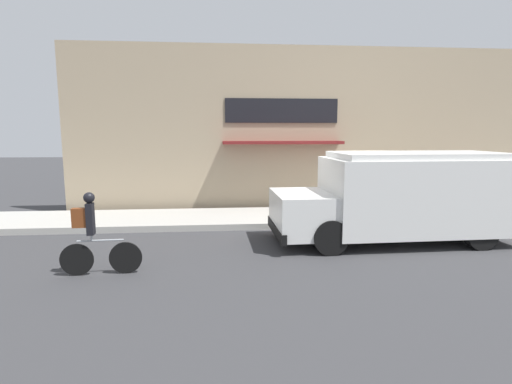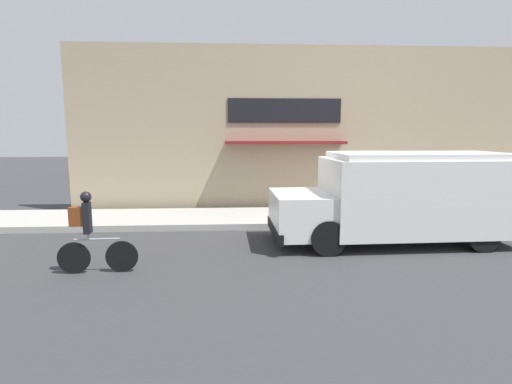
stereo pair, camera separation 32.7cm
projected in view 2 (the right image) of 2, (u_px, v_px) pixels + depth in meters
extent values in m
plane|color=#38383A|center=(336.00, 229.00, 11.16)|extent=(70.00, 70.00, 0.00)
cube|color=#ADAAA3|center=(326.00, 217.00, 12.36)|extent=(28.00, 2.45, 0.18)
cube|color=tan|center=(317.00, 130.00, 13.57)|extent=(16.62, 0.18, 5.53)
cube|color=black|center=(285.00, 111.00, 13.30)|extent=(3.79, 0.05, 0.80)
cube|color=maroon|center=(286.00, 143.00, 13.15)|extent=(3.98, 0.65, 0.10)
cube|color=white|center=(417.00, 195.00, 9.70)|extent=(4.49, 2.24, 1.78)
cube|color=white|center=(301.00, 213.00, 9.53)|extent=(1.36, 1.99, 0.98)
cube|color=white|center=(420.00, 156.00, 9.56)|extent=(4.13, 2.06, 0.14)
cube|color=black|center=(275.00, 230.00, 9.54)|extent=(0.17, 2.09, 0.24)
cube|color=red|center=(351.00, 185.00, 10.89)|extent=(0.03, 0.44, 0.44)
cylinder|color=black|center=(310.00, 220.00, 10.51)|extent=(0.79, 0.28, 0.79)
cylinder|color=black|center=(328.00, 238.00, 8.73)|extent=(0.79, 0.28, 0.79)
cylinder|color=black|center=(440.00, 218.00, 10.80)|extent=(0.79, 0.28, 0.79)
cylinder|color=black|center=(483.00, 234.00, 9.01)|extent=(0.79, 0.28, 0.79)
cylinder|color=black|center=(122.00, 256.00, 7.69)|extent=(0.61, 0.07, 0.61)
cylinder|color=black|center=(74.00, 258.00, 7.60)|extent=(0.61, 0.07, 0.61)
cylinder|color=#999EA3|center=(97.00, 239.00, 7.59)|extent=(0.85, 0.08, 0.04)
cylinder|color=#999EA3|center=(88.00, 236.00, 7.57)|extent=(0.04, 0.04, 0.12)
cube|color=black|center=(87.00, 218.00, 7.52)|extent=(0.13, 0.21, 0.59)
sphere|color=black|center=(86.00, 197.00, 7.46)|extent=(0.20, 0.20, 0.20)
cube|color=brown|center=(77.00, 217.00, 7.49)|extent=(0.27, 0.15, 0.36)
cylinder|color=#38383D|center=(305.00, 203.00, 12.20)|extent=(0.47, 0.47, 0.71)
cylinder|color=black|center=(306.00, 191.00, 12.14)|extent=(0.48, 0.48, 0.04)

